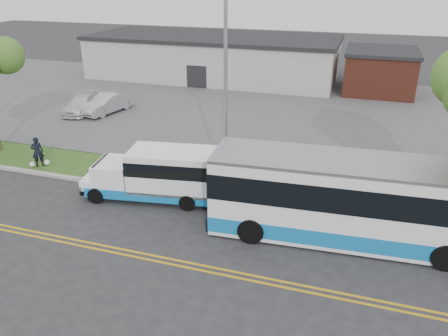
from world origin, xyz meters
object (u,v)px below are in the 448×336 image
(transit_bus, at_px, (366,202))
(streetlight_near, at_px, (225,89))
(shuttle_bus, at_px, (160,173))
(parked_car_a, at_px, (107,103))
(pedestrian, at_px, (37,152))
(parked_car_b, at_px, (82,104))

(transit_bus, bearing_deg, streetlight_near, 154.08)
(streetlight_near, height_order, shuttle_bus, streetlight_near)
(transit_bus, xyz_separation_m, parked_car_a, (-19.65, 12.34, -0.93))
(parked_car_a, bearing_deg, transit_bus, -19.07)
(shuttle_bus, bearing_deg, transit_bus, -13.64)
(streetlight_near, relative_size, parked_car_a, 2.09)
(streetlight_near, height_order, pedestrian, streetlight_near)
(transit_bus, xyz_separation_m, pedestrian, (-17.78, 1.99, -0.80))
(pedestrian, height_order, parked_car_a, pedestrian)
(streetlight_near, bearing_deg, parked_car_b, 148.50)
(pedestrian, height_order, parked_car_b, pedestrian)
(streetlight_near, relative_size, pedestrian, 5.40)
(parked_car_a, relative_size, parked_car_b, 1.01)
(shuttle_bus, distance_m, parked_car_a, 15.33)
(streetlight_near, xyz_separation_m, pedestrian, (-10.89, -0.83, -4.25))
(pedestrian, bearing_deg, shuttle_bus, 132.04)
(parked_car_b, bearing_deg, streetlight_near, -41.20)
(streetlight_near, height_order, parked_car_a, streetlight_near)
(streetlight_near, relative_size, transit_bus, 0.74)
(transit_bus, relative_size, parked_car_b, 2.86)
(parked_car_a, bearing_deg, shuttle_bus, -35.86)
(streetlight_near, bearing_deg, shuttle_bus, -143.02)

